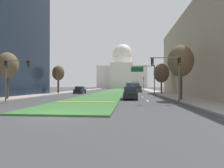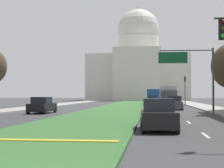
{
  "view_description": "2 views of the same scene",
  "coord_description": "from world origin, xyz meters",
  "views": [
    {
      "loc": [
        4.81,
        -11.24,
        2.01
      ],
      "look_at": [
        -0.83,
        48.67,
        2.43
      ],
      "focal_mm": 29.23,
      "sensor_mm": 36.0,
      "label": 1
    },
    {
      "loc": [
        4.57,
        -5.48,
        2.02
      ],
      "look_at": [
        -2.8,
        61.03,
        3.93
      ],
      "focal_mm": 57.97,
      "sensor_mm": 36.0,
      "label": 2
    }
  ],
  "objects": [
    {
      "name": "sidewalk_right",
      "position": [
        12.74,
        47.13,
        0.07
      ],
      "size": [
        4.0,
        106.05,
        0.15
      ],
      "primitive_type": "cube",
      "color": "#9E9991",
      "rests_on": "ground_plane"
    },
    {
      "name": "sedan_midblock",
      "position": [
        -7.02,
        31.76,
        0.81
      ],
      "size": [
        2.07,
        4.56,
        1.74
      ],
      "color": "black",
      "rests_on": "ground_plane"
    },
    {
      "name": "median_curb_nose",
      "position": [
        0.0,
        8.78,
        0.16
      ],
      "size": [
        6.54,
        0.5,
        0.04
      ],
      "primitive_type": "cube",
      "color": "gold",
      "rests_on": "grass_median"
    },
    {
      "name": "sedan_distant",
      "position": [
        7.5,
        42.25,
        0.84
      ],
      "size": [
        1.92,
        4.32,
        1.8
      ],
      "color": "#4C5156",
      "rests_on": "ground_plane"
    },
    {
      "name": "sidewalk_left",
      "position": [
        -12.74,
        47.13,
        0.07
      ],
      "size": [
        4.0,
        106.05,
        0.15
      ],
      "primitive_type": "cube",
      "color": "#9E9991",
      "rests_on": "ground_plane"
    },
    {
      "name": "sedan_far_horizon",
      "position": [
        4.55,
        56.69,
        0.86
      ],
      "size": [
        1.96,
        4.21,
        1.85
      ],
      "color": "navy",
      "rests_on": "ground_plane"
    },
    {
      "name": "traffic_light_far_right",
      "position": [
        10.24,
        57.82,
        3.31
      ],
      "size": [
        0.28,
        0.35,
        5.2
      ],
      "color": "#515456",
      "rests_on": "ground_plane"
    },
    {
      "name": "capitol_building",
      "position": [
        0.0,
        117.04,
        11.2
      ],
      "size": [
        32.79,
        27.6,
        31.93
      ],
      "color": "silver",
      "rests_on": "ground_plane"
    },
    {
      "name": "lane_dashes_right",
      "position": [
        7.19,
        42.5,
        0.0
      ],
      "size": [
        0.16,
        64.77,
        0.01
      ],
      "color": "silver",
      "rests_on": "ground_plane"
    },
    {
      "name": "sedan_lead_stopped",
      "position": [
        4.91,
        14.88,
        0.83
      ],
      "size": [
        2.12,
        4.48,
        1.78
      ],
      "color": "black",
      "rests_on": "ground_plane"
    },
    {
      "name": "ground_plane",
      "position": [
        0.0,
        58.91,
        0.0
      ],
      "size": [
        260.0,
        260.0,
        0.0
      ],
      "primitive_type": "plane",
      "color": "#3D3D3F"
    },
    {
      "name": "box_truck_delivery",
      "position": [
        6.9,
        48.51,
        1.68
      ],
      "size": [
        2.4,
        6.4,
        3.2
      ],
      "color": "#4C5156",
      "rests_on": "ground_plane"
    },
    {
      "name": "grass_median",
      "position": [
        0.0,
        53.02,
        0.07
      ],
      "size": [
        7.27,
        106.05,
        0.14
      ],
      "primitive_type": "cube",
      "color": "#386B33",
      "rests_on": "ground_plane"
    },
    {
      "name": "city_bus",
      "position": [
        4.91,
        65.02,
        1.77
      ],
      "size": [
        2.62,
        11.0,
        2.95
      ],
      "color": "#1E4C8C",
      "rests_on": "ground_plane"
    },
    {
      "name": "overhead_guide_sign",
      "position": [
        8.49,
        30.13,
        4.64
      ],
      "size": [
        5.33,
        0.2,
        6.5
      ],
      "color": "#515456",
      "rests_on": "ground_plane"
    }
  ]
}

